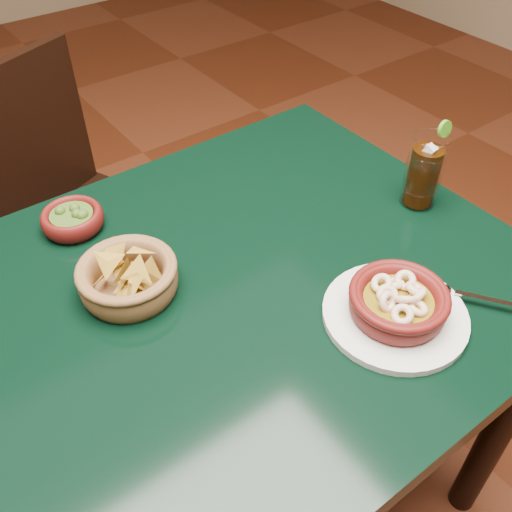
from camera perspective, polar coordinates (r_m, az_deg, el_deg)
dining_table at (r=0.97m, az=-7.47°, el=-9.65°), size 1.20×0.80×0.75m
dining_chair at (r=1.59m, az=-17.60°, el=4.27°), size 0.52×0.52×0.86m
shrimp_plate at (r=0.89m, az=13.97°, el=-4.76°), size 0.27×0.22×0.07m
chip_basket at (r=0.92m, az=-12.65°, el=-2.16°), size 0.19×0.19×0.10m
guacamole_ramekin at (r=1.07m, az=-17.87°, el=3.55°), size 0.13×0.13×0.04m
cola_drink at (r=1.10m, az=16.45°, el=8.10°), size 0.14×0.14×0.16m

